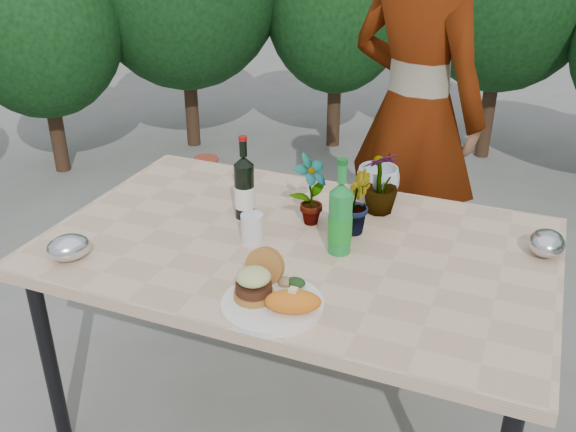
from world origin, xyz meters
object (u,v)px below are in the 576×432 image
at_px(patio_table, 297,257).
at_px(wine_bottle, 244,188).
at_px(dinner_plate, 272,304).
at_px(person, 415,113).

relative_size(patio_table, wine_bottle, 5.45).
distance_m(dinner_plate, person, 1.39).
distance_m(patio_table, person, 1.05).
xyz_separation_m(dinner_plate, person, (0.08, 1.39, 0.14)).
bearing_deg(patio_table, dinner_plate, -79.13).
height_order(patio_table, person, person).
relative_size(patio_table, person, 0.89).
bearing_deg(wine_bottle, dinner_plate, -72.16).
xyz_separation_m(wine_bottle, person, (0.38, 0.93, 0.04)).
bearing_deg(dinner_plate, wine_bottle, 123.28).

